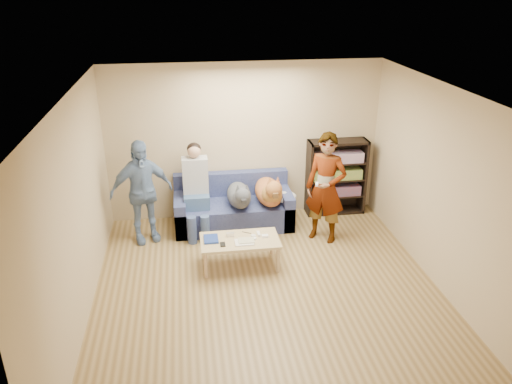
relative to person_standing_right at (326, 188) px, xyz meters
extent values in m
plane|color=brown|center=(-1.10, -1.40, -0.86)|extent=(5.00, 5.00, 0.00)
plane|color=white|center=(-1.10, -1.40, 1.74)|extent=(5.00, 5.00, 0.00)
plane|color=tan|center=(-1.10, 1.10, 0.44)|extent=(4.50, 0.00, 4.50)
plane|color=tan|center=(-1.10, -3.90, 0.44)|extent=(4.50, 0.00, 4.50)
plane|color=tan|center=(-3.35, -1.40, 0.44)|extent=(0.00, 5.00, 5.00)
plane|color=tan|center=(1.15, -1.40, 0.44)|extent=(0.00, 5.00, 5.00)
ellipsoid|color=#B9B9BE|center=(-0.54, 0.56, -0.35)|extent=(0.45, 0.38, 0.15)
imported|color=gray|center=(0.00, 0.00, 0.00)|extent=(0.75, 0.70, 1.72)
imported|color=#7898C1|center=(-2.76, 0.37, -0.04)|extent=(1.03, 0.67, 1.63)
cube|color=white|center=(-0.20, -0.20, 0.16)|extent=(0.07, 0.12, 0.03)
cube|color=navy|center=(-1.79, -0.56, -0.43)|extent=(0.20, 0.26, 0.03)
cube|color=silver|center=(-1.34, -0.71, -0.43)|extent=(0.26, 0.20, 0.02)
cube|color=beige|center=(-1.31, -0.69, -0.42)|extent=(0.22, 0.17, 0.01)
cube|color=silver|center=(-1.51, -0.49, -0.41)|extent=(0.11, 0.06, 0.05)
cube|color=white|center=(-1.11, -0.51, -0.42)|extent=(0.04, 0.13, 0.03)
cube|color=white|center=(-1.03, -0.59, -0.42)|extent=(0.09, 0.06, 0.03)
cylinder|color=white|center=(-1.19, -0.63, -0.43)|extent=(0.07, 0.07, 0.02)
cylinder|color=silver|center=(-1.19, -0.55, -0.43)|extent=(0.07, 0.07, 0.02)
cylinder|color=orange|center=(-1.41, -0.77, -0.44)|extent=(0.13, 0.06, 0.01)
cylinder|color=black|center=(-1.27, -0.43, -0.44)|extent=(0.13, 0.08, 0.01)
cube|color=black|center=(-1.64, -0.73, -0.43)|extent=(0.07, 0.12, 0.02)
cube|color=#515B93|center=(-1.35, 0.65, -0.65)|extent=(1.90, 0.85, 0.42)
cube|color=#515B93|center=(-1.35, 0.99, -0.24)|extent=(1.90, 0.18, 0.40)
cube|color=#515B93|center=(-2.21, 0.65, -0.57)|extent=(0.18, 0.85, 0.58)
cube|color=#515B93|center=(-0.49, 0.65, -0.57)|extent=(0.18, 0.85, 0.58)
cube|color=#3F588A|center=(-1.94, 0.57, -0.33)|extent=(0.40, 0.38, 0.22)
cylinder|color=#3F518B|center=(-2.04, 0.15, -0.65)|extent=(0.14, 0.14, 0.47)
cylinder|color=#436594|center=(-1.84, 0.15, -0.65)|extent=(0.14, 0.14, 0.47)
cube|color=#B0B0B5|center=(-1.94, 0.67, 0.06)|extent=(0.40, 0.24, 0.58)
sphere|color=tan|center=(-1.94, 0.67, 0.46)|extent=(0.21, 0.21, 0.21)
ellipsoid|color=black|center=(-1.94, 0.70, 0.49)|extent=(0.22, 0.22, 0.19)
ellipsoid|color=#52545D|center=(-1.26, 0.55, -0.27)|extent=(0.38, 0.79, 0.33)
sphere|color=#4F5159|center=(-1.26, 0.23, -0.20)|extent=(0.29, 0.29, 0.29)
sphere|color=#484A52|center=(-1.26, 0.05, -0.06)|extent=(0.23, 0.23, 0.23)
cube|color=black|center=(-1.26, -0.07, -0.10)|extent=(0.07, 0.11, 0.07)
cone|color=#45484E|center=(-1.33, 0.08, 0.06)|extent=(0.07, 0.07, 0.11)
cone|color=#45464E|center=(-1.19, 0.08, 0.06)|extent=(0.07, 0.07, 0.11)
cylinder|color=#54555F|center=(-1.26, 0.98, -0.31)|extent=(0.04, 0.26, 0.15)
ellipsoid|color=#B46B37|center=(-0.78, 0.57, -0.25)|extent=(0.43, 0.89, 0.37)
sphere|color=#B17936|center=(-0.78, 0.27, -0.17)|extent=(0.32, 0.32, 0.32)
sphere|color=#AB7634|center=(-0.78, 0.11, -0.02)|extent=(0.26, 0.26, 0.26)
cube|color=#4F351B|center=(-0.78, 0.00, -0.06)|extent=(0.08, 0.12, 0.07)
cone|color=#BD7839|center=(-0.84, 0.14, 0.12)|extent=(0.08, 0.08, 0.12)
cone|color=#AC5434|center=(-0.72, 0.14, 0.12)|extent=(0.08, 0.08, 0.12)
cylinder|color=#BB7439|center=(-0.78, 0.96, -0.29)|extent=(0.05, 0.29, 0.17)
cube|color=tan|center=(-1.39, -0.61, -0.46)|extent=(1.10, 0.60, 0.04)
cylinder|color=tan|center=(-1.89, -0.86, -0.67)|extent=(0.05, 0.05, 0.38)
cylinder|color=tan|center=(-0.89, -0.86, -0.67)|extent=(0.05, 0.05, 0.38)
cylinder|color=#D0B180|center=(-1.89, -0.36, -0.67)|extent=(0.05, 0.05, 0.38)
cylinder|color=#CFB27F|center=(-0.89, -0.36, -0.67)|extent=(0.05, 0.05, 0.38)
cube|color=black|center=(-0.03, 0.92, -0.21)|extent=(0.04, 0.34, 1.30)
cube|color=black|center=(0.93, 0.92, -0.21)|extent=(0.04, 0.34, 1.30)
cube|color=black|center=(0.45, 0.92, 0.42)|extent=(1.00, 0.34, 0.04)
cube|color=black|center=(0.45, 0.92, -0.84)|extent=(1.00, 0.34, 0.04)
cube|color=black|center=(0.45, 1.08, -0.21)|extent=(1.00, 0.02, 1.30)
cube|color=black|center=(0.45, 0.92, -0.54)|extent=(0.94, 0.32, 0.03)
cube|color=black|center=(0.45, 0.92, -0.24)|extent=(0.94, 0.32, 0.02)
cube|color=black|center=(0.45, 0.92, 0.06)|extent=(0.94, 0.32, 0.02)
cube|color=#B23333|center=(0.45, 0.90, -0.44)|extent=(0.84, 0.24, 0.17)
cube|color=gold|center=(0.45, 0.90, -0.14)|extent=(0.84, 0.24, 0.17)
cube|color=#994C99|center=(0.45, 0.90, 0.16)|extent=(0.84, 0.24, 0.17)
camera|label=1|loc=(-2.06, -6.71, 2.94)|focal=35.00mm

